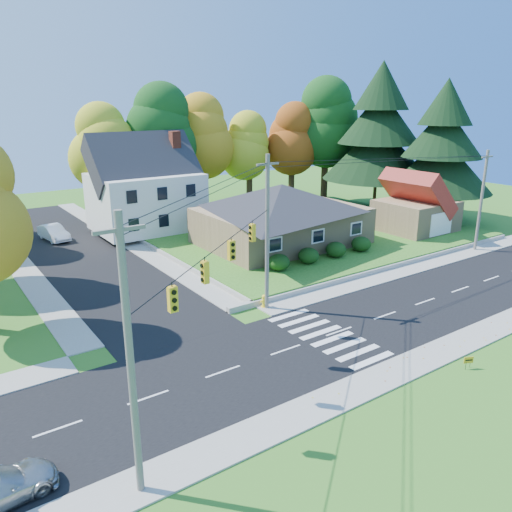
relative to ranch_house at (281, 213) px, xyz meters
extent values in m
plane|color=#3D7923|center=(-8.00, -16.00, -3.27)|extent=(120.00, 120.00, 0.00)
cube|color=black|center=(-8.00, -16.00, -3.26)|extent=(90.00, 8.00, 0.02)
cube|color=black|center=(-16.00, 10.00, -3.25)|extent=(8.00, 44.00, 0.02)
cube|color=#9C9A90|center=(-8.00, -11.00, -3.23)|extent=(90.00, 2.00, 0.08)
cube|color=#9C9A90|center=(-8.00, -21.00, -3.23)|extent=(90.00, 2.00, 0.08)
cube|color=#3D7923|center=(5.00, 5.00, -3.02)|extent=(30.00, 30.00, 0.50)
cube|color=tan|center=(0.00, 0.00, -1.17)|extent=(14.00, 10.00, 3.20)
pyramid|color=#26262B|center=(0.00, 0.00, 1.53)|extent=(14.60, 10.60, 2.20)
cube|color=silver|center=(-8.00, 12.00, 0.03)|extent=(10.00, 8.00, 5.60)
pyramid|color=#26262B|center=(-8.00, 12.00, 4.03)|extent=(10.40, 8.40, 2.40)
cube|color=brown|center=(-4.50, 12.00, 2.03)|extent=(0.90, 0.90, 9.60)
cube|color=tan|center=(14.00, -4.00, -1.27)|extent=(7.00, 6.00, 3.00)
pyramid|color=maroon|center=(14.00, -4.00, 1.03)|extent=(7.30, 6.30, 1.60)
cube|color=silver|center=(14.00, -7.05, -1.57)|extent=(3.20, 0.10, 2.20)
ellipsoid|color=#163A10|center=(-5.00, -6.20, -2.13)|extent=(1.70, 1.70, 1.27)
ellipsoid|color=#163A10|center=(-2.00, -6.20, -2.13)|extent=(1.70, 1.70, 1.27)
ellipsoid|color=#163A10|center=(1.00, -6.20, -2.13)|extent=(1.70, 1.70, 1.27)
ellipsoid|color=#163A10|center=(4.00, -6.20, -2.13)|extent=(1.70, 1.70, 1.27)
cylinder|color=#666059|center=(-22.50, -21.20, 1.73)|extent=(0.26, 0.26, 10.00)
cube|color=#666059|center=(-22.50, -21.20, 6.13)|extent=(1.60, 0.12, 0.12)
cylinder|color=#666059|center=(-9.50, -10.80, 1.73)|extent=(0.26, 0.26, 10.00)
cube|color=#666059|center=(-9.50, -10.80, 6.13)|extent=(1.60, 0.12, 0.12)
cylinder|color=#666059|center=(14.00, -10.80, 1.23)|extent=(0.26, 0.26, 9.00)
cube|color=#666059|center=(14.00, -10.80, 5.13)|extent=(1.60, 0.12, 0.12)
cube|color=gold|center=(-20.00, -19.20, 2.68)|extent=(0.34, 0.26, 1.00)
cube|color=gold|center=(-17.50, -17.20, 2.68)|extent=(0.26, 0.34, 1.00)
cube|color=gold|center=(-14.80, -15.05, 2.68)|extent=(0.34, 0.26, 1.00)
cube|color=gold|center=(-12.00, -12.80, 2.68)|extent=(0.26, 0.34, 1.00)
cylinder|color=black|center=(-16.00, -16.00, 3.33)|extent=(13.02, 10.43, 0.04)
cylinder|color=#3F2A19|center=(-10.00, 18.00, -0.07)|extent=(0.80, 0.80, 5.40)
sphere|color=gold|center=(-10.00, 18.00, 3.83)|extent=(6.72, 6.72, 6.72)
sphere|color=gold|center=(-10.00, 18.00, 5.51)|extent=(5.91, 5.91, 5.91)
sphere|color=gold|center=(-10.00, 18.00, 7.19)|extent=(5.11, 5.11, 5.11)
cylinder|color=#3F2A19|center=(-4.00, 17.00, 0.38)|extent=(0.86, 0.86, 6.30)
sphere|color=#164A17|center=(-4.00, 17.00, 4.93)|extent=(7.84, 7.84, 7.84)
sphere|color=#164A17|center=(-4.00, 17.00, 6.89)|extent=(6.90, 6.90, 6.90)
sphere|color=#164A17|center=(-4.00, 17.00, 8.85)|extent=(5.96, 5.96, 5.96)
cylinder|color=#3F2A19|center=(2.00, 18.00, 0.16)|extent=(0.83, 0.83, 5.85)
sphere|color=#C0871A|center=(2.00, 18.00, 4.38)|extent=(7.28, 7.28, 7.28)
sphere|color=#C0871A|center=(2.00, 18.00, 6.20)|extent=(6.41, 6.41, 6.41)
sphere|color=#C0871A|center=(2.00, 18.00, 8.02)|extent=(5.53, 5.53, 5.53)
cylinder|color=#3F2A19|center=(8.00, 17.00, -0.29)|extent=(0.77, 0.77, 4.95)
sphere|color=gold|center=(8.00, 17.00, 3.28)|extent=(6.16, 6.16, 6.16)
sphere|color=gold|center=(8.00, 17.00, 4.82)|extent=(5.42, 5.42, 5.42)
sphere|color=gold|center=(8.00, 17.00, 6.36)|extent=(4.68, 4.68, 4.68)
cylinder|color=#3F2A19|center=(14.00, 16.00, -0.07)|extent=(0.80, 0.80, 5.40)
sphere|color=#904112|center=(14.00, 16.00, 3.83)|extent=(6.72, 6.72, 6.72)
sphere|color=#904112|center=(14.00, 16.00, 5.51)|extent=(5.91, 5.91, 5.91)
sphere|color=#904112|center=(14.00, 16.00, 7.19)|extent=(5.11, 5.11, 5.11)
cylinder|color=#3F2A19|center=(18.00, 14.00, 0.61)|extent=(0.89, 0.89, 6.75)
sphere|color=#164A17|center=(18.00, 14.00, 5.48)|extent=(8.40, 8.40, 8.40)
sphere|color=#164A17|center=(18.00, 14.00, 7.58)|extent=(7.39, 7.39, 7.39)
sphere|color=#164A17|center=(18.00, 14.00, 9.68)|extent=(6.38, 6.38, 6.38)
cylinder|color=#3F2A19|center=(19.00, 6.00, -1.33)|extent=(0.40, 0.40, 2.88)
cone|color=black|center=(19.00, 6.00, 4.11)|extent=(12.80, 12.80, 6.72)
cone|color=black|center=(19.00, 6.00, 7.95)|extent=(9.60, 9.60, 6.08)
cone|color=black|center=(19.00, 6.00, 11.47)|extent=(6.40, 6.40, 5.44)
cylinder|color=#3F2A19|center=(20.00, -2.00, -1.51)|extent=(0.40, 0.40, 2.52)
cone|color=black|center=(20.00, -2.00, 3.25)|extent=(11.20, 11.20, 5.88)
cone|color=black|center=(20.00, -2.00, 6.61)|extent=(8.40, 8.40, 5.32)
cone|color=black|center=(20.00, -2.00, 9.69)|extent=(5.60, 5.60, 4.76)
imported|color=silver|center=(-16.63, 14.64, -2.50)|extent=(2.23, 4.72, 1.50)
cylinder|color=yellow|center=(-9.56, -10.59, -3.21)|extent=(0.41, 0.41, 0.11)
cylinder|color=yellow|center=(-9.56, -10.59, -2.87)|extent=(0.27, 0.27, 0.63)
sphere|color=yellow|center=(-9.56, -10.59, -2.49)|extent=(0.30, 0.30, 0.30)
cylinder|color=yellow|center=(-9.56, -10.59, -2.75)|extent=(0.52, 0.14, 0.14)
cylinder|color=black|center=(-5.79, -22.83, -3.05)|extent=(0.02, 0.02, 0.43)
cylinder|color=black|center=(-5.41, -22.83, -3.05)|extent=(0.02, 0.02, 0.43)
cube|color=gold|center=(-5.60, -22.83, -2.79)|extent=(0.48, 0.24, 0.35)
camera|label=1|loc=(-27.32, -35.14, 9.75)|focal=35.00mm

